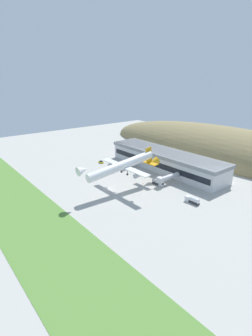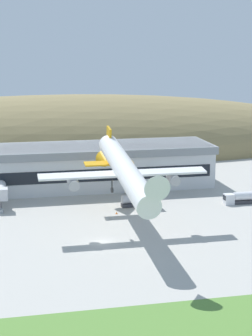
{
  "view_description": "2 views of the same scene",
  "coord_description": "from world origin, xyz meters",
  "px_view_note": "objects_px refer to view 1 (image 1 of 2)",
  "views": [
    {
      "loc": [
        106.37,
        -73.51,
        56.32
      ],
      "look_at": [
        6.68,
        6.68,
        12.09
      ],
      "focal_mm": 28.0,
      "sensor_mm": 36.0,
      "label": 1
    },
    {
      "loc": [
        -17.73,
        -106.63,
        38.28
      ],
      "look_at": [
        5.7,
        3.15,
        14.48
      ],
      "focal_mm": 60.0,
      "sensor_mm": 36.0,
      "label": 2
    }
  ],
  "objects_px": {
    "service_car_1": "(122,167)",
    "box_truck": "(192,200)",
    "traffic_cone_0": "(143,183)",
    "jetway_0": "(130,162)",
    "terminal_building": "(165,159)",
    "jetway_1": "(167,178)",
    "cargo_airplane": "(123,166)",
    "service_car_0": "(101,162)",
    "fuel_truck": "(158,182)"
  },
  "relations": [
    {
      "from": "service_car_0",
      "to": "traffic_cone_0",
      "type": "height_order",
      "value": "service_car_0"
    },
    {
      "from": "service_car_1",
      "to": "fuel_truck",
      "type": "bearing_deg",
      "value": -2.31
    },
    {
      "from": "service_car_1",
      "to": "terminal_building",
      "type": "bearing_deg",
      "value": 48.95
    },
    {
      "from": "cargo_airplane",
      "to": "service_car_0",
      "type": "bearing_deg",
      "value": 160.28
    },
    {
      "from": "traffic_cone_0",
      "to": "fuel_truck",
      "type": "bearing_deg",
      "value": 42.96
    },
    {
      "from": "traffic_cone_0",
      "to": "jetway_0",
      "type": "bearing_deg",
      "value": 155.1
    },
    {
      "from": "jetway_0",
      "to": "traffic_cone_0",
      "type": "distance_m",
      "value": 29.75
    },
    {
      "from": "jetway_0",
      "to": "cargo_airplane",
      "type": "xyz_separation_m",
      "value": [
        25.85,
        -26.07,
        9.48
      ]
    },
    {
      "from": "jetway_0",
      "to": "jetway_1",
      "type": "height_order",
      "value": "same"
    },
    {
      "from": "terminal_building",
      "to": "cargo_airplane",
      "type": "relative_size",
      "value": 1.66
    },
    {
      "from": "service_car_1",
      "to": "cargo_airplane",
      "type": "bearing_deg",
      "value": -36.61
    },
    {
      "from": "service_car_0",
      "to": "fuel_truck",
      "type": "height_order",
      "value": "fuel_truck"
    },
    {
      "from": "cargo_airplane",
      "to": "box_truck",
      "type": "bearing_deg",
      "value": 26.11
    },
    {
      "from": "jetway_1",
      "to": "box_truck",
      "type": "bearing_deg",
      "value": -18.37
    },
    {
      "from": "service_car_1",
      "to": "traffic_cone_0",
      "type": "distance_m",
      "value": 29.39
    },
    {
      "from": "traffic_cone_0",
      "to": "jetway_1",
      "type": "bearing_deg",
      "value": 49.26
    },
    {
      "from": "service_car_0",
      "to": "fuel_truck",
      "type": "bearing_deg",
      "value": 3.01
    },
    {
      "from": "terminal_building",
      "to": "box_truck",
      "type": "xyz_separation_m",
      "value": [
        41.86,
        -25.76,
        -5.27
      ]
    },
    {
      "from": "fuel_truck",
      "to": "traffic_cone_0",
      "type": "xyz_separation_m",
      "value": [
        -5.91,
        -5.5,
        -1.15
      ]
    },
    {
      "from": "service_car_1",
      "to": "box_truck",
      "type": "bearing_deg",
      "value": -4.26
    },
    {
      "from": "service_car_0",
      "to": "service_car_1",
      "type": "distance_m",
      "value": 18.52
    },
    {
      "from": "terminal_building",
      "to": "service_car_0",
      "type": "relative_size",
      "value": 19.81
    },
    {
      "from": "box_truck",
      "to": "terminal_building",
      "type": "bearing_deg",
      "value": 148.39
    },
    {
      "from": "terminal_building",
      "to": "fuel_truck",
      "type": "distance_m",
      "value": 28.22
    },
    {
      "from": "terminal_building",
      "to": "jetway_0",
      "type": "bearing_deg",
      "value": -136.74
    },
    {
      "from": "service_car_1",
      "to": "traffic_cone_0",
      "type": "xyz_separation_m",
      "value": [
        28.57,
        -6.9,
        -0.41
      ]
    },
    {
      "from": "service_car_1",
      "to": "traffic_cone_0",
      "type": "relative_size",
      "value": 7.7
    },
    {
      "from": "jetway_0",
      "to": "box_truck",
      "type": "height_order",
      "value": "jetway_0"
    },
    {
      "from": "box_truck",
      "to": "traffic_cone_0",
      "type": "xyz_separation_m",
      "value": [
        -31.81,
        -2.4,
        -1.17
      ]
    },
    {
      "from": "jetway_0",
      "to": "service_car_1",
      "type": "relative_size",
      "value": 2.57
    },
    {
      "from": "jetway_1",
      "to": "service_car_0",
      "type": "relative_size",
      "value": 3.69
    },
    {
      "from": "service_car_0",
      "to": "terminal_building",
      "type": "bearing_deg",
      "value": 34.81
    },
    {
      "from": "traffic_cone_0",
      "to": "cargo_airplane",
      "type": "bearing_deg",
      "value": -93.88
    },
    {
      "from": "jetway_1",
      "to": "jetway_0",
      "type": "bearing_deg",
      "value": 176.21
    },
    {
      "from": "terminal_building",
      "to": "service_car_1",
      "type": "height_order",
      "value": "terminal_building"
    },
    {
      "from": "cargo_airplane",
      "to": "fuel_truck",
      "type": "distance_m",
      "value": 23.63
    },
    {
      "from": "jetway_0",
      "to": "traffic_cone_0",
      "type": "height_order",
      "value": "jetway_0"
    },
    {
      "from": "terminal_building",
      "to": "service_car_0",
      "type": "xyz_separation_m",
      "value": [
        -36.57,
        -25.43,
        -6.05
      ]
    },
    {
      "from": "jetway_0",
      "to": "traffic_cone_0",
      "type": "xyz_separation_m",
      "value": [
        26.77,
        -12.43,
        -3.71
      ]
    },
    {
      "from": "service_car_0",
      "to": "traffic_cone_0",
      "type": "relative_size",
      "value": 7.41
    },
    {
      "from": "terminal_building",
      "to": "traffic_cone_0",
      "type": "height_order",
      "value": "terminal_building"
    },
    {
      "from": "jetway_0",
      "to": "box_truck",
      "type": "bearing_deg",
      "value": -9.71
    },
    {
      "from": "jetway_0",
      "to": "traffic_cone_0",
      "type": "bearing_deg",
      "value": -24.9
    },
    {
      "from": "service_car_0",
      "to": "jetway_0",
      "type": "bearing_deg",
      "value": 26.02
    },
    {
      "from": "cargo_airplane",
      "to": "traffic_cone_0",
      "type": "xyz_separation_m",
      "value": [
        0.93,
        13.64,
        -13.19
      ]
    },
    {
      "from": "jetway_1",
      "to": "cargo_airplane",
      "type": "height_order",
      "value": "cargo_airplane"
    },
    {
      "from": "cargo_airplane",
      "to": "service_car_1",
      "type": "xyz_separation_m",
      "value": [
        -27.64,
        20.54,
        -12.77
      ]
    },
    {
      "from": "service_car_1",
      "to": "fuel_truck",
      "type": "distance_m",
      "value": 34.52
    },
    {
      "from": "jetway_1",
      "to": "box_truck",
      "type": "relative_size",
      "value": 2.12
    },
    {
      "from": "jetway_0",
      "to": "service_car_0",
      "type": "distance_m",
      "value": 22.33
    }
  ]
}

